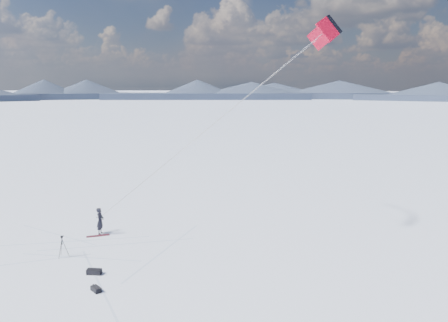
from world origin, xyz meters
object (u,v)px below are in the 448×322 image
at_px(gear_bag_b, 96,289).
at_px(snowboard, 98,236).
at_px(tripod, 62,243).
at_px(gear_bag_a, 94,272).
at_px(snowkiter, 101,234).

bearing_deg(gear_bag_b, snowboard, 152.85).
bearing_deg(tripod, gear_bag_b, -63.22).
distance_m(gear_bag_a, gear_bag_b, 2.08).
xyz_separation_m(snowboard, gear_bag_a, (3.58, -5.04, 0.13)).
bearing_deg(gear_bag_b, snowkiter, 151.70).
height_order(snowkiter, gear_bag_a, snowkiter).
bearing_deg(gear_bag_a, snowkiter, 108.19).
bearing_deg(snowboard, gear_bag_b, -93.56).
height_order(snowboard, tripod, tripod).
xyz_separation_m(gear_bag_a, gear_bag_b, (1.34, -1.59, -0.02)).
relative_size(snowkiter, gear_bag_b, 2.60).
bearing_deg(tripod, snowkiter, 65.33).
xyz_separation_m(snowboard, gear_bag_b, (4.92, -6.63, 0.10)).
bearing_deg(gear_bag_a, gear_bag_b, -65.69).
relative_size(gear_bag_a, gear_bag_b, 1.18).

